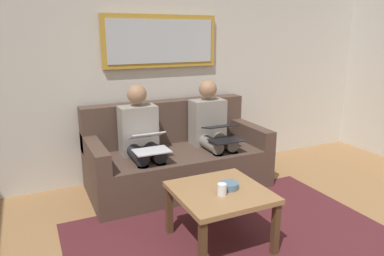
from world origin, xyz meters
name	(u,v)px	position (x,y,z in m)	size (l,w,h in m)	color
wall_rear	(159,64)	(0.00, -2.60, 1.30)	(6.00, 0.12, 2.60)	beige
area_rug	(236,241)	(0.00, -0.85, 0.00)	(2.60, 1.80, 0.01)	#4C1E23
couch	(176,158)	(0.00, -2.12, 0.31)	(1.90, 0.90, 0.90)	#4C382D
framed_mirror	(161,41)	(0.00, -2.51, 1.55)	(1.32, 0.05, 0.57)	#B7892D
coffee_table	(220,197)	(0.13, -0.90, 0.40)	(0.70, 0.70, 0.46)	olive
cup	(222,189)	(0.17, -0.82, 0.50)	(0.07, 0.07, 0.09)	silver
bowl	(229,186)	(0.06, -0.89, 0.48)	(0.15, 0.15, 0.05)	slate
person_left	(212,129)	(-0.40, -2.05, 0.61)	(0.38, 0.58, 1.14)	gray
laptop_black	(223,132)	(-0.40, -1.80, 0.63)	(0.33, 0.36, 0.15)	black
person_right	(141,138)	(0.40, -2.05, 0.61)	(0.38, 0.58, 1.14)	gray
laptop_silver	(149,142)	(0.40, -1.82, 0.63)	(0.33, 0.38, 0.17)	silver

